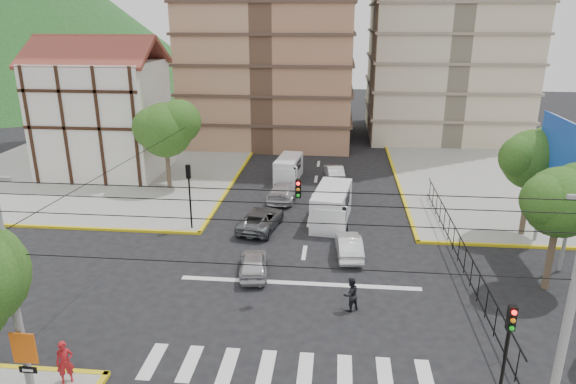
# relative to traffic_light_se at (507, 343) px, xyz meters

# --- Properties ---
(ground) EXTENTS (160.00, 160.00, 0.00)m
(ground) POSITION_rel_traffic_light_se_xyz_m (-7.80, 7.80, -3.11)
(ground) COLOR black
(ground) RESTS_ON ground
(sidewalk_nw) EXTENTS (26.00, 26.00, 0.15)m
(sidewalk_nw) POSITION_rel_traffic_light_se_xyz_m (-27.80, 27.80, -3.04)
(sidewalk_nw) COLOR gray
(sidewalk_nw) RESTS_ON ground
(sidewalk_ne) EXTENTS (26.00, 26.00, 0.15)m
(sidewalk_ne) POSITION_rel_traffic_light_se_xyz_m (12.20, 27.80, -3.04)
(sidewalk_ne) COLOR gray
(sidewalk_ne) RESTS_ON ground
(crosswalk_stripes) EXTENTS (12.00, 2.40, 0.01)m
(crosswalk_stripes) POSITION_rel_traffic_light_se_xyz_m (-7.80, 1.80, -3.11)
(crosswalk_stripes) COLOR silver
(crosswalk_stripes) RESTS_ON ground
(stop_line) EXTENTS (13.00, 0.40, 0.01)m
(stop_line) POSITION_rel_traffic_light_se_xyz_m (-7.80, 9.00, -3.11)
(stop_line) COLOR silver
(stop_line) RESTS_ON ground
(tudor_building) EXTENTS (10.80, 8.05, 12.23)m
(tudor_building) POSITION_rel_traffic_light_se_xyz_m (-26.80, 27.80, 2.14)
(tudor_building) COLOR silver
(tudor_building) RESTS_ON ground
(distant_hill) EXTENTS (70.00, 70.00, 28.00)m
(distant_hill) POSITION_rel_traffic_light_se_xyz_m (-62.80, 77.80, 10.89)
(distant_hill) COLOR #1B4717
(distant_hill) RESTS_ON ground
(park_fence) EXTENTS (0.10, 22.50, 1.66)m
(park_fence) POSITION_rel_traffic_light_se_xyz_m (1.20, 12.30, -3.11)
(park_fence) COLOR black
(park_fence) RESTS_ON ground
(billboard) EXTENTS (0.36, 6.20, 8.10)m
(billboard) POSITION_rel_traffic_light_se_xyz_m (6.65, 13.80, 2.89)
(billboard) COLOR slate
(billboard) RESTS_ON ground
(tree_park_a) EXTENTS (4.41, 3.60, 6.83)m
(tree_park_a) POSITION_rel_traffic_light_se_xyz_m (5.28, 9.81, 1.90)
(tree_park_a) COLOR #473828
(tree_park_a) RESTS_ON ground
(tree_park_c) EXTENTS (4.65, 3.80, 7.25)m
(tree_park_c) POSITION_rel_traffic_light_se_xyz_m (6.29, 16.81, 2.22)
(tree_park_c) COLOR #473828
(tree_park_c) RESTS_ON ground
(tree_tudor) EXTENTS (5.39, 4.40, 7.43)m
(tree_tudor) POSITION_rel_traffic_light_se_xyz_m (-19.70, 23.81, 2.11)
(tree_tudor) COLOR #473828
(tree_tudor) RESTS_ON ground
(traffic_light_se) EXTENTS (0.28, 0.22, 4.40)m
(traffic_light_se) POSITION_rel_traffic_light_se_xyz_m (0.00, 0.00, 0.00)
(traffic_light_se) COLOR black
(traffic_light_se) RESTS_ON ground
(traffic_light_nw) EXTENTS (0.28, 0.22, 4.40)m
(traffic_light_nw) POSITION_rel_traffic_light_se_xyz_m (-15.60, 15.60, 0.00)
(traffic_light_nw) COLOR black
(traffic_light_nw) RESTS_ON ground
(traffic_light_hanging) EXTENTS (18.00, 9.12, 0.92)m
(traffic_light_hanging) POSITION_rel_traffic_light_se_xyz_m (-7.80, 5.76, 2.79)
(traffic_light_hanging) COLOR black
(traffic_light_hanging) RESTS_ON ground
(utility_pole_sw) EXTENTS (1.40, 0.28, 9.00)m
(utility_pole_sw) POSITION_rel_traffic_light_se_xyz_m (-16.80, -1.20, 1.65)
(utility_pole_sw) COLOR slate
(utility_pole_sw) RESTS_ON ground
(utility_pole_se) EXTENTS (1.40, 0.28, 9.00)m
(utility_pole_se) POSITION_rel_traffic_light_se_xyz_m (1.20, -1.20, 1.65)
(utility_pole_se) COLOR slate
(utility_pole_se) RESTS_ON ground
(district_sign) EXTENTS (0.90, 0.12, 3.20)m
(district_sign) POSITION_rel_traffic_light_se_xyz_m (-16.60, -1.44, -0.66)
(district_sign) COLOR slate
(district_sign) RESTS_ON ground
(van_right_lane) EXTENTS (2.84, 5.69, 2.45)m
(van_right_lane) POSITION_rel_traffic_light_se_xyz_m (-6.27, 17.58, -1.92)
(van_right_lane) COLOR silver
(van_right_lane) RESTS_ON ground
(van_left_lane) EXTENTS (2.25, 4.68, 2.03)m
(van_left_lane) POSITION_rel_traffic_light_se_xyz_m (-10.21, 27.17, -2.13)
(van_left_lane) COLOR silver
(van_left_lane) RESTS_ON ground
(car_silver_front_left) EXTENTS (2.02, 4.00, 1.30)m
(car_silver_front_left) POSITION_rel_traffic_light_se_xyz_m (-10.43, 9.83, -2.46)
(car_silver_front_left) COLOR silver
(car_silver_front_left) RESTS_ON ground
(car_white_front_right) EXTENTS (1.74, 4.15, 1.33)m
(car_white_front_right) POSITION_rel_traffic_light_se_xyz_m (-5.12, 12.67, -2.45)
(car_white_front_right) COLOR white
(car_white_front_right) RESTS_ON ground
(car_grey_mid_left) EXTENTS (3.01, 5.19, 1.36)m
(car_grey_mid_left) POSITION_rel_traffic_light_se_xyz_m (-10.99, 16.28, -2.43)
(car_grey_mid_left) COLOR slate
(car_grey_mid_left) RESTS_ON ground
(car_silver_rear_left) EXTENTS (2.69, 5.22, 1.45)m
(car_silver_rear_left) POSITION_rel_traffic_light_se_xyz_m (-10.01, 22.22, -2.39)
(car_silver_rear_left) COLOR silver
(car_silver_rear_left) RESTS_ON ground
(car_darkgrey_mid_right) EXTENTS (1.80, 4.43, 1.51)m
(car_darkgrey_mid_right) POSITION_rel_traffic_light_se_xyz_m (-5.98, 23.25, -2.36)
(car_darkgrey_mid_right) COLOR #28282B
(car_darkgrey_mid_right) RESTS_ON ground
(car_white_rear_right) EXTENTS (1.94, 4.14, 1.31)m
(car_white_rear_right) POSITION_rel_traffic_light_se_xyz_m (-6.21, 27.96, -2.46)
(car_white_rear_right) COLOR silver
(car_white_rear_right) RESTS_ON ground
(pedestrian_sw_corner) EXTENTS (0.77, 0.68, 1.78)m
(pedestrian_sw_corner) POSITION_rel_traffic_light_se_xyz_m (-16.17, 0.08, -2.07)
(pedestrian_sw_corner) COLOR #A6191E
(pedestrian_sw_corner) RESTS_ON sidewalk_sw
(pedestrian_crosswalk) EXTENTS (1.07, 1.03, 1.74)m
(pedestrian_crosswalk) POSITION_rel_traffic_light_se_xyz_m (-5.12, 6.59, -2.24)
(pedestrian_crosswalk) COLOR black
(pedestrian_crosswalk) RESTS_ON ground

